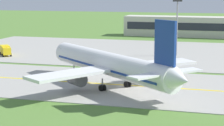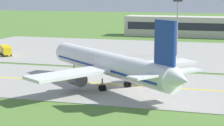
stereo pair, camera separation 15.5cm
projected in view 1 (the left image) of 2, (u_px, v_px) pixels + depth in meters
The scene contains 8 objects.
ground_plane at pixel (128, 86), 76.45m from camera, with size 500.00×500.00×0.00m, color #517A33.
taxiway_strip at pixel (128, 86), 76.44m from camera, with size 240.00×28.00×0.10m, color #9E9B93.
apron_pad at pixel (203, 54), 113.53m from camera, with size 140.00×52.00×0.10m, color #9E9B93.
taxiway_centreline at pixel (128, 85), 76.43m from camera, with size 220.00×0.60×0.01m, color yellow.
airplane_lead at pixel (110, 65), 74.34m from camera, with size 32.58×29.72×12.70m.
service_truck_fuel at pixel (5, 50), 111.05m from camera, with size 5.31×5.99×2.60m.
terminal_building at pixel (220, 27), 153.36m from camera, with size 69.07×9.18×8.53m.
apron_light_mast at pixel (177, 20), 109.87m from camera, with size 2.40×0.50×14.70m.
Camera 1 is at (17.70, -72.58, 16.96)m, focal length 68.60 mm.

